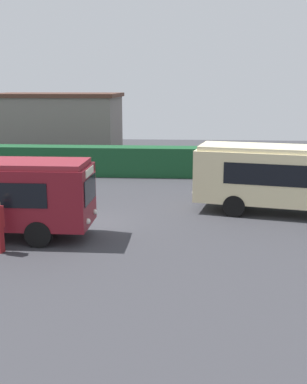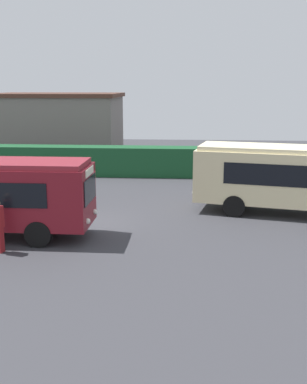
{
  "view_description": "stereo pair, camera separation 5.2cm",
  "coord_description": "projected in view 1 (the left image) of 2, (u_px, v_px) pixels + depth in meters",
  "views": [
    {
      "loc": [
        4.38,
        -19.3,
        5.9
      ],
      "look_at": [
        2.94,
        0.09,
        1.45
      ],
      "focal_mm": 44.22,
      "sensor_mm": 36.0,
      "label": 1
    },
    {
      "loc": [
        4.43,
        -19.29,
        5.9
      ],
      "look_at": [
        2.94,
        0.09,
        1.45
      ],
      "focal_mm": 44.22,
      "sensor_mm": 36.0,
      "label": 2
    }
  ],
  "objects": [
    {
      "name": "ground_plane",
      "position": [
        85.0,
        224.0,
        20.39
      ],
      "size": [
        64.0,
        64.0,
        0.0
      ],
      "primitive_type": "plane",
      "color": "#38383D"
    },
    {
      "name": "hedge_row",
      "position": [
        121.0,
        161.0,
        31.03
      ],
      "size": [
        44.0,
        1.62,
        1.9
      ],
      "primitive_type": "cube",
      "color": "#1A4D2A",
      "rests_on": "ground_plane"
    },
    {
      "name": "depot_building",
      "position": [
        58.0,
        126.0,
        37.84
      ],
      "size": [
        9.92,
        6.6,
        5.2
      ],
      "color": "slate",
      "rests_on": "ground_plane"
    }
  ]
}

